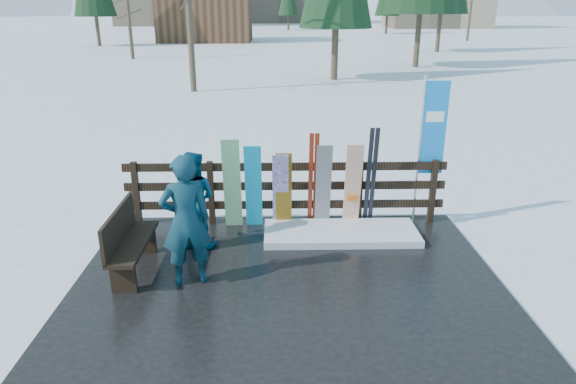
{
  "coord_description": "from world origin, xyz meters",
  "views": [
    {
      "loc": [
        -0.15,
        -6.25,
        3.72
      ],
      "look_at": [
        0.02,
        1.0,
        1.1
      ],
      "focal_mm": 32.0,
      "sensor_mm": 36.0,
      "label": 1
    }
  ],
  "objects_px": {
    "person_back": "(193,200)",
    "person_front": "(186,221)",
    "bench": "(128,239)",
    "rental_flag": "(430,134)",
    "snowboard_1": "(232,184)",
    "snowboard_0": "(253,187)",
    "snowboard_2": "(284,191)",
    "snowboard_5": "(353,186)",
    "snowboard_4": "(323,186)",
    "snowboard_3": "(280,191)"
  },
  "relations": [
    {
      "from": "person_back",
      "to": "person_front",
      "type": "bearing_deg",
      "value": 104.76
    },
    {
      "from": "person_front",
      "to": "bench",
      "type": "bearing_deg",
      "value": -38.33
    },
    {
      "from": "person_front",
      "to": "rental_flag",
      "type": "bearing_deg",
      "value": -169.09
    },
    {
      "from": "bench",
      "to": "snowboard_1",
      "type": "relative_size",
      "value": 0.91
    },
    {
      "from": "snowboard_0",
      "to": "person_front",
      "type": "relative_size",
      "value": 0.83
    },
    {
      "from": "snowboard_1",
      "to": "person_front",
      "type": "bearing_deg",
      "value": -104.34
    },
    {
      "from": "snowboard_2",
      "to": "person_front",
      "type": "height_order",
      "value": "person_front"
    },
    {
      "from": "snowboard_5",
      "to": "person_front",
      "type": "distance_m",
      "value": 3.14
    },
    {
      "from": "snowboard_2",
      "to": "snowboard_4",
      "type": "height_order",
      "value": "snowboard_4"
    },
    {
      "from": "snowboard_2",
      "to": "snowboard_3",
      "type": "distance_m",
      "value": 0.06
    },
    {
      "from": "snowboard_2",
      "to": "snowboard_5",
      "type": "height_order",
      "value": "snowboard_5"
    },
    {
      "from": "bench",
      "to": "snowboard_3",
      "type": "xyz_separation_m",
      "value": [
        2.2,
        1.51,
        0.17
      ]
    },
    {
      "from": "snowboard_4",
      "to": "snowboard_3",
      "type": "bearing_deg",
      "value": 180.0
    },
    {
      "from": "snowboard_0",
      "to": "snowboard_4",
      "type": "height_order",
      "value": "snowboard_4"
    },
    {
      "from": "snowboard_2",
      "to": "snowboard_3",
      "type": "height_order",
      "value": "snowboard_2"
    },
    {
      "from": "bench",
      "to": "snowboard_5",
      "type": "xyz_separation_m",
      "value": [
        3.44,
        1.51,
        0.25
      ]
    },
    {
      "from": "snowboard_0",
      "to": "snowboard_2",
      "type": "bearing_deg",
      "value": -0.0
    },
    {
      "from": "snowboard_0",
      "to": "bench",
      "type": "bearing_deg",
      "value": -139.19
    },
    {
      "from": "snowboard_0",
      "to": "snowboard_3",
      "type": "height_order",
      "value": "snowboard_0"
    },
    {
      "from": "bench",
      "to": "person_front",
      "type": "xyz_separation_m",
      "value": [
        0.91,
        -0.34,
        0.41
      ]
    },
    {
      "from": "snowboard_5",
      "to": "person_front",
      "type": "relative_size",
      "value": 0.83
    },
    {
      "from": "snowboard_0",
      "to": "snowboard_2",
      "type": "distance_m",
      "value": 0.52
    },
    {
      "from": "snowboard_3",
      "to": "snowboard_0",
      "type": "bearing_deg",
      "value": 180.0
    },
    {
      "from": "rental_flag",
      "to": "person_back",
      "type": "distance_m",
      "value": 4.14
    },
    {
      "from": "snowboard_2",
      "to": "snowboard_3",
      "type": "xyz_separation_m",
      "value": [
        -0.06,
        0.0,
        -0.01
      ]
    },
    {
      "from": "person_front",
      "to": "person_back",
      "type": "relative_size",
      "value": 1.19
    },
    {
      "from": "snowboard_1",
      "to": "snowboard_2",
      "type": "relative_size",
      "value": 1.19
    },
    {
      "from": "snowboard_3",
      "to": "snowboard_5",
      "type": "xyz_separation_m",
      "value": [
        1.24,
        -0.0,
        0.08
      ]
    },
    {
      "from": "bench",
      "to": "person_back",
      "type": "height_order",
      "value": "person_back"
    },
    {
      "from": "bench",
      "to": "snowboard_0",
      "type": "xyz_separation_m",
      "value": [
        1.75,
        1.51,
        0.24
      ]
    },
    {
      "from": "snowboard_2",
      "to": "person_back",
      "type": "relative_size",
      "value": 0.89
    },
    {
      "from": "rental_flag",
      "to": "person_front",
      "type": "bearing_deg",
      "value": -151.23
    },
    {
      "from": "snowboard_0",
      "to": "snowboard_1",
      "type": "xyz_separation_m",
      "value": [
        -0.36,
        -0.0,
        0.06
      ]
    },
    {
      "from": "snowboard_5",
      "to": "rental_flag",
      "type": "bearing_deg",
      "value": 11.48
    },
    {
      "from": "snowboard_0",
      "to": "person_back",
      "type": "bearing_deg",
      "value": -145.26
    },
    {
      "from": "snowboard_1",
      "to": "person_front",
      "type": "relative_size",
      "value": 0.89
    },
    {
      "from": "person_front",
      "to": "snowboard_3",
      "type": "bearing_deg",
      "value": -142.82
    },
    {
      "from": "snowboard_3",
      "to": "person_back",
      "type": "height_order",
      "value": "person_back"
    },
    {
      "from": "snowboard_1",
      "to": "rental_flag",
      "type": "distance_m",
      "value": 3.49
    },
    {
      "from": "snowboard_3",
      "to": "rental_flag",
      "type": "height_order",
      "value": "rental_flag"
    },
    {
      "from": "snowboard_4",
      "to": "person_front",
      "type": "xyz_separation_m",
      "value": [
        -2.02,
        -1.85,
        0.17
      ]
    },
    {
      "from": "snowboard_3",
      "to": "snowboard_4",
      "type": "xyz_separation_m",
      "value": [
        0.73,
        0.0,
        0.08
      ]
    },
    {
      "from": "snowboard_5",
      "to": "snowboard_3",
      "type": "bearing_deg",
      "value": 180.0
    },
    {
      "from": "rental_flag",
      "to": "person_front",
      "type": "xyz_separation_m",
      "value": [
        -3.86,
        -2.12,
        -0.68
      ]
    },
    {
      "from": "snowboard_0",
      "to": "rental_flag",
      "type": "relative_size",
      "value": 0.59
    },
    {
      "from": "snowboard_4",
      "to": "rental_flag",
      "type": "height_order",
      "value": "rental_flag"
    },
    {
      "from": "snowboard_3",
      "to": "snowboard_4",
      "type": "distance_m",
      "value": 0.74
    },
    {
      "from": "snowboard_4",
      "to": "snowboard_5",
      "type": "bearing_deg",
      "value": -0.0
    },
    {
      "from": "snowboard_0",
      "to": "snowboard_2",
      "type": "relative_size",
      "value": 1.11
    },
    {
      "from": "snowboard_5",
      "to": "snowboard_1",
      "type": "bearing_deg",
      "value": 180.0
    }
  ]
}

